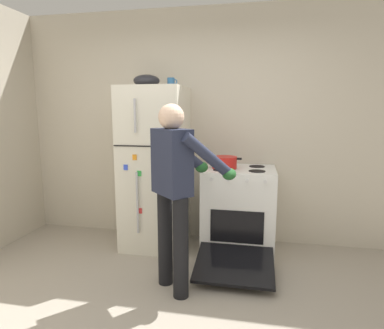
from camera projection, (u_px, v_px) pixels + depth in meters
The scene contains 7 objects.
kitchen_wall_back at pixel (201, 127), 3.85m from camera, with size 6.00×0.10×2.70m, color beige.
refrigerator at pixel (155, 168), 3.64m from camera, with size 0.68×0.72×1.80m.
stove_range at pixel (239, 211), 3.52m from camera, with size 0.76×1.23×0.94m.
person_cook at pixel (176, 181), 2.69m from camera, with size 0.71×0.75×1.60m.
red_pot at pixel (224, 162), 3.43m from camera, with size 0.36×0.26×0.12m.
coffee_mug at pixel (171, 82), 3.50m from camera, with size 0.11×0.08×0.10m.
mixing_bowl at pixel (147, 81), 3.50m from camera, with size 0.29×0.29×0.13m, color black.
Camera 1 is at (0.65, -1.87, 1.54)m, focal length 30.17 mm.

